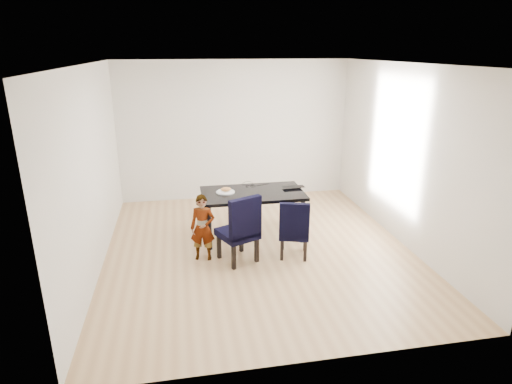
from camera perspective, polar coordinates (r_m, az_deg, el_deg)
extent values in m
cube|color=tan|center=(6.54, 0.32, -7.67)|extent=(4.50, 5.00, 0.01)
cube|color=white|center=(5.87, 0.37, 16.78)|extent=(4.50, 5.00, 0.01)
cube|color=silver|center=(8.48, -2.85, 8.13)|extent=(4.50, 0.01, 2.70)
cube|color=white|center=(3.77, 7.50, -5.75)|extent=(4.50, 0.01, 2.70)
cube|color=silver|center=(6.08, -21.06, 2.64)|extent=(0.01, 5.00, 2.70)
cube|color=white|center=(6.84, 19.29, 4.54)|extent=(0.01, 5.00, 2.70)
cube|color=black|center=(6.84, -0.46, -2.98)|extent=(1.60, 0.90, 0.75)
cube|color=black|center=(6.03, -2.50, -4.77)|extent=(0.65, 0.66, 1.00)
cube|color=black|center=(6.21, 5.11, -4.76)|extent=(0.52, 0.54, 0.87)
imported|color=#E94013|center=(6.11, -7.12, -4.75)|extent=(0.40, 0.30, 0.97)
cylinder|color=white|center=(6.70, -4.10, 0.00)|extent=(0.30, 0.30, 0.02)
ellipsoid|color=#BF8044|center=(6.70, -4.04, 0.37)|extent=(0.18, 0.11, 0.07)
imported|color=black|center=(6.95, 4.90, 0.72)|extent=(0.37, 0.25, 0.03)
torus|color=black|center=(7.00, -0.76, 0.83)|extent=(0.20, 0.20, 0.01)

